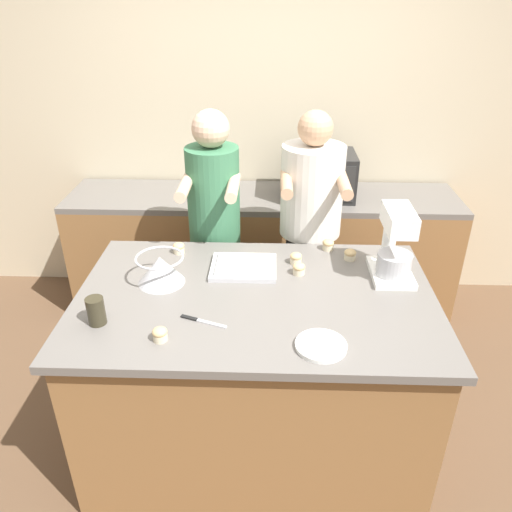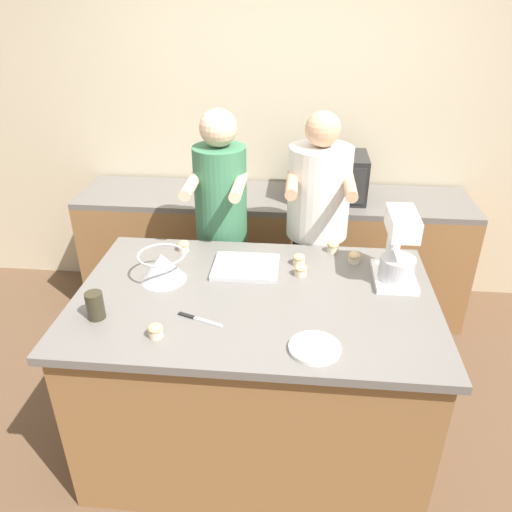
% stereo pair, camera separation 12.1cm
% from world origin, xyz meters
% --- Properties ---
extents(ground_plane, '(16.00, 16.00, 0.00)m').
position_xyz_m(ground_plane, '(0.00, 0.00, 0.00)').
color(ground_plane, brown).
extents(back_wall, '(10.00, 0.06, 2.70)m').
position_xyz_m(back_wall, '(0.00, 1.72, 1.35)').
color(back_wall, beige).
rests_on(back_wall, ground_plane).
extents(island_counter, '(1.70, 1.08, 0.95)m').
position_xyz_m(island_counter, '(0.00, 0.00, 0.48)').
color(island_counter, olive).
rests_on(island_counter, ground_plane).
extents(back_counter, '(2.80, 0.60, 0.91)m').
position_xyz_m(back_counter, '(0.00, 1.37, 0.46)').
color(back_counter, olive).
rests_on(back_counter, ground_plane).
extents(person_left, '(0.32, 0.49, 1.66)m').
position_xyz_m(person_left, '(-0.27, 0.72, 0.88)').
color(person_left, brown).
rests_on(person_left, ground_plane).
extents(person_right, '(0.37, 0.52, 1.66)m').
position_xyz_m(person_right, '(0.30, 0.72, 0.86)').
color(person_right, '#232328').
rests_on(person_right, ground_plane).
extents(stand_mixer, '(0.20, 0.30, 0.36)m').
position_xyz_m(stand_mixer, '(0.67, 0.20, 1.11)').
color(stand_mixer, white).
rests_on(stand_mixer, island_counter).
extents(mixing_bowl, '(0.24, 0.24, 0.14)m').
position_xyz_m(mixing_bowl, '(-0.47, 0.10, 1.03)').
color(mixing_bowl, '#BCBCC1').
rests_on(mixing_bowl, island_counter).
extents(baking_tray, '(0.33, 0.27, 0.04)m').
position_xyz_m(baking_tray, '(-0.07, 0.24, 0.97)').
color(baking_tray, '#BCBCC1').
rests_on(baking_tray, island_counter).
extents(microwave_oven, '(0.51, 0.36, 0.31)m').
position_xyz_m(microwave_oven, '(0.39, 1.37, 1.07)').
color(microwave_oven, black).
rests_on(microwave_oven, back_counter).
extents(drinking_glass, '(0.08, 0.08, 0.13)m').
position_xyz_m(drinking_glass, '(-0.67, -0.25, 1.01)').
color(drinking_glass, '#332D1E').
rests_on(drinking_glass, island_counter).
extents(small_plate, '(0.21, 0.21, 0.02)m').
position_xyz_m(small_plate, '(0.28, -0.38, 0.96)').
color(small_plate, white).
rests_on(small_plate, island_counter).
extents(knife, '(0.21, 0.09, 0.01)m').
position_xyz_m(knife, '(-0.23, -0.22, 0.95)').
color(knife, '#BCBCC1').
rests_on(knife, island_counter).
extents(cupcake_0, '(0.06, 0.06, 0.06)m').
position_xyz_m(cupcake_0, '(0.20, 0.31, 0.98)').
color(cupcake_0, beige).
rests_on(cupcake_0, island_counter).
extents(cupcake_1, '(0.06, 0.06, 0.06)m').
position_xyz_m(cupcake_1, '(-0.38, -0.36, 0.98)').
color(cupcake_1, beige).
rests_on(cupcake_1, island_counter).
extents(cupcake_2, '(0.06, 0.06, 0.06)m').
position_xyz_m(cupcake_2, '(0.38, 0.48, 0.98)').
color(cupcake_2, beige).
rests_on(cupcake_2, island_counter).
extents(cupcake_3, '(0.06, 0.06, 0.06)m').
position_xyz_m(cupcake_3, '(0.21, 0.20, 0.98)').
color(cupcake_3, beige).
rests_on(cupcake_3, island_counter).
extents(cupcake_4, '(0.06, 0.06, 0.06)m').
position_xyz_m(cupcake_4, '(0.49, 0.36, 0.98)').
color(cupcake_4, beige).
rests_on(cupcake_4, island_counter).
extents(cupcake_5, '(0.06, 0.06, 0.06)m').
position_xyz_m(cupcake_5, '(-0.43, 0.41, 0.98)').
color(cupcake_5, beige).
rests_on(cupcake_5, island_counter).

